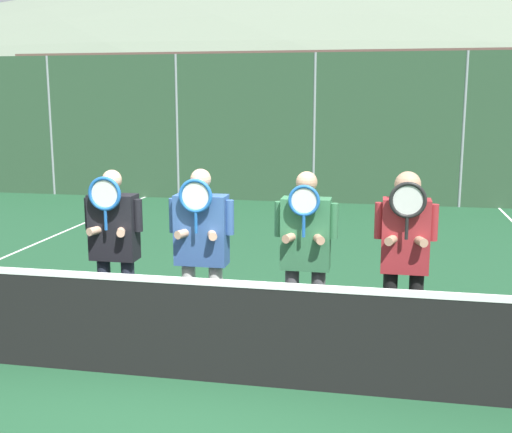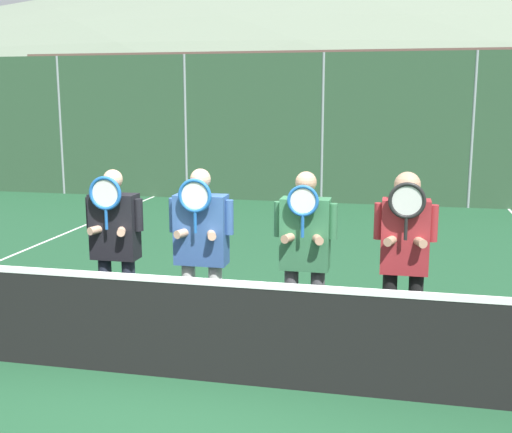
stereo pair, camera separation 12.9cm
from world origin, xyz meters
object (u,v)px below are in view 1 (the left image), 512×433
Objects in this scene: player_center_left at (201,244)px; player_leftmost at (114,241)px; car_left_of_center at (317,151)px; player_rightmost at (405,249)px; car_center at (506,152)px; car_far_left at (147,148)px; player_center_right at (306,249)px.

player_leftmost is at bearing 174.98° from player_center_left.
player_leftmost is at bearing -93.72° from car_left_of_center.
car_center reaches higher than player_rightmost.
car_left_of_center reaches higher than car_far_left.
player_leftmost is at bearing -70.75° from car_far_left.
car_center is at bearing 64.79° from player_leftmost.
player_leftmost is 0.42× the size of car_far_left.
player_center_left reaches higher than player_center_right.
player_center_left is at bearing -177.57° from player_center_right.
player_center_left is at bearing -67.14° from car_far_left.
car_far_left is at bearing 120.02° from player_rightmost.
player_rightmost is at bearing -103.77° from car_center.
player_center_right is 12.88m from car_center.
car_center is at bearing 72.44° from player_center_right.
player_center_right is at bearing -84.78° from car_left_of_center.
car_far_left is (-6.98, 12.08, -0.18)m from player_rightmost.
player_center_right is at bearing -177.94° from player_rightmost.
player_leftmost is at bearing 178.83° from player_center_right.
player_center_left is at bearing -89.40° from car_left_of_center.
car_left_of_center is at bearing -177.16° from car_center.
player_center_left is 0.43× the size of car_center.
player_leftmost is 2.76m from player_rightmost.
player_center_left is 1.00× the size of player_center_right.
player_rightmost is 0.43× the size of car_far_left.
player_center_left reaches higher than player_leftmost.
player_center_right is 0.43× the size of car_center.
player_center_left is 1.86m from player_rightmost.
car_left_of_center is (-0.13, 12.07, -0.14)m from player_center_left.
car_far_left is at bearing 179.08° from car_left_of_center.
car_far_left is (-6.09, 12.11, -0.14)m from player_center_right.
player_rightmost is at bearing -59.98° from car_far_left.
player_rightmost reaches higher than player_leftmost.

